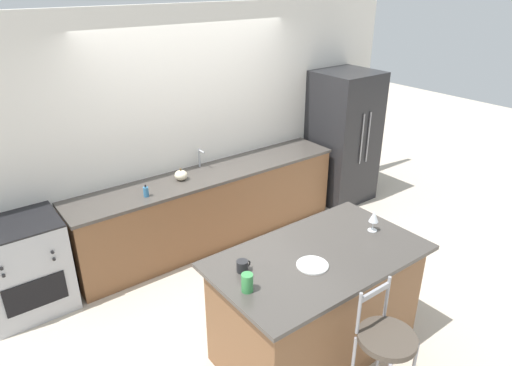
{
  "coord_description": "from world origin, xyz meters",
  "views": [
    {
      "loc": [
        -2.47,
        -3.82,
        2.97
      ],
      "look_at": [
        -0.1,
        -0.67,
        1.16
      ],
      "focal_mm": 32.0,
      "sensor_mm": 36.0,
      "label": 1
    }
  ],
  "objects_px": {
    "oven_range": "(25,267)",
    "wine_glass": "(374,217)",
    "soap_bottle": "(146,192)",
    "pumpkin_decoration": "(181,175)",
    "refrigerator": "(343,137)",
    "dinner_plate": "(312,265)",
    "tumbler_cup": "(247,283)",
    "bar_stool_near": "(384,351)",
    "coffee_mug": "(243,266)"
  },
  "relations": [
    {
      "from": "oven_range",
      "to": "wine_glass",
      "type": "height_order",
      "value": "wine_glass"
    },
    {
      "from": "soap_bottle",
      "to": "pumpkin_decoration",
      "type": "bearing_deg",
      "value": 17.68
    },
    {
      "from": "refrigerator",
      "to": "dinner_plate",
      "type": "bearing_deg",
      "value": -140.8
    },
    {
      "from": "tumbler_cup",
      "to": "soap_bottle",
      "type": "height_order",
      "value": "tumbler_cup"
    },
    {
      "from": "refrigerator",
      "to": "soap_bottle",
      "type": "relative_size",
      "value": 13.84
    },
    {
      "from": "refrigerator",
      "to": "oven_range",
      "type": "bearing_deg",
      "value": 179.1
    },
    {
      "from": "soap_bottle",
      "to": "bar_stool_near",
      "type": "bearing_deg",
      "value": -79.26
    },
    {
      "from": "dinner_plate",
      "to": "coffee_mug",
      "type": "xyz_separation_m",
      "value": [
        -0.46,
        0.26,
        0.04
      ]
    },
    {
      "from": "refrigerator",
      "to": "dinner_plate",
      "type": "height_order",
      "value": "refrigerator"
    },
    {
      "from": "coffee_mug",
      "to": "tumbler_cup",
      "type": "height_order",
      "value": "tumbler_cup"
    },
    {
      "from": "oven_range",
      "to": "pumpkin_decoration",
      "type": "height_order",
      "value": "pumpkin_decoration"
    },
    {
      "from": "pumpkin_decoration",
      "to": "dinner_plate",
      "type": "bearing_deg",
      "value": -91.05
    },
    {
      "from": "coffee_mug",
      "to": "soap_bottle",
      "type": "distance_m",
      "value": 1.73
    },
    {
      "from": "refrigerator",
      "to": "coffee_mug",
      "type": "xyz_separation_m",
      "value": [
        -2.98,
        -1.79,
        0.1
      ]
    },
    {
      "from": "bar_stool_near",
      "to": "tumbler_cup",
      "type": "xyz_separation_m",
      "value": [
        -0.63,
        0.73,
        0.42
      ]
    },
    {
      "from": "oven_range",
      "to": "soap_bottle",
      "type": "height_order",
      "value": "soap_bottle"
    },
    {
      "from": "coffee_mug",
      "to": "soap_bottle",
      "type": "height_order",
      "value": "coffee_mug"
    },
    {
      "from": "refrigerator",
      "to": "oven_range",
      "type": "height_order",
      "value": "refrigerator"
    },
    {
      "from": "tumbler_cup",
      "to": "soap_bottle",
      "type": "bearing_deg",
      "value": 86.39
    },
    {
      "from": "bar_stool_near",
      "to": "soap_bottle",
      "type": "height_order",
      "value": "bar_stool_near"
    },
    {
      "from": "coffee_mug",
      "to": "oven_range",
      "type": "bearing_deg",
      "value": 122.98
    },
    {
      "from": "bar_stool_near",
      "to": "tumbler_cup",
      "type": "height_order",
      "value": "tumbler_cup"
    },
    {
      "from": "wine_glass",
      "to": "tumbler_cup",
      "type": "bearing_deg",
      "value": -179.22
    },
    {
      "from": "pumpkin_decoration",
      "to": "refrigerator",
      "type": "bearing_deg",
      "value": -2.12
    },
    {
      "from": "pumpkin_decoration",
      "to": "tumbler_cup",
      "type": "bearing_deg",
      "value": -106.25
    },
    {
      "from": "bar_stool_near",
      "to": "soap_bottle",
      "type": "bearing_deg",
      "value": 100.74
    },
    {
      "from": "coffee_mug",
      "to": "pumpkin_decoration",
      "type": "relative_size",
      "value": 0.82
    },
    {
      "from": "dinner_plate",
      "to": "tumbler_cup",
      "type": "xyz_separation_m",
      "value": [
        -0.57,
        0.05,
        0.06
      ]
    },
    {
      "from": "dinner_plate",
      "to": "tumbler_cup",
      "type": "bearing_deg",
      "value": 174.5
    },
    {
      "from": "coffee_mug",
      "to": "bar_stool_near",
      "type": "bearing_deg",
      "value": -61.21
    },
    {
      "from": "bar_stool_near",
      "to": "refrigerator",
      "type": "bearing_deg",
      "value": 48.03
    },
    {
      "from": "tumbler_cup",
      "to": "pumpkin_decoration",
      "type": "xyz_separation_m",
      "value": [
        0.61,
        2.09,
        -0.08
      ]
    },
    {
      "from": "dinner_plate",
      "to": "pumpkin_decoration",
      "type": "distance_m",
      "value": 2.14
    },
    {
      "from": "wine_glass",
      "to": "pumpkin_decoration",
      "type": "bearing_deg",
      "value": 109.58
    },
    {
      "from": "refrigerator",
      "to": "pumpkin_decoration",
      "type": "height_order",
      "value": "refrigerator"
    },
    {
      "from": "soap_bottle",
      "to": "tumbler_cup",
      "type": "bearing_deg",
      "value": -93.61
    },
    {
      "from": "oven_range",
      "to": "bar_stool_near",
      "type": "bearing_deg",
      "value": -58.39
    },
    {
      "from": "dinner_plate",
      "to": "pumpkin_decoration",
      "type": "xyz_separation_m",
      "value": [
        0.04,
        2.14,
        -0.02
      ]
    },
    {
      "from": "dinner_plate",
      "to": "tumbler_cup",
      "type": "relative_size",
      "value": 1.78
    },
    {
      "from": "bar_stool_near",
      "to": "wine_glass",
      "type": "height_order",
      "value": "wine_glass"
    },
    {
      "from": "oven_range",
      "to": "coffee_mug",
      "type": "distance_m",
      "value": 2.27
    },
    {
      "from": "oven_range",
      "to": "tumbler_cup",
      "type": "bearing_deg",
      "value": -62.07
    },
    {
      "from": "tumbler_cup",
      "to": "oven_range",
      "type": "bearing_deg",
      "value": 117.93
    },
    {
      "from": "coffee_mug",
      "to": "wine_glass",
      "type": "bearing_deg",
      "value": -8.78
    },
    {
      "from": "pumpkin_decoration",
      "to": "oven_range",
      "type": "bearing_deg",
      "value": -179.12
    },
    {
      "from": "oven_range",
      "to": "pumpkin_decoration",
      "type": "xyz_separation_m",
      "value": [
        1.7,
        0.03,
        0.48
      ]
    },
    {
      "from": "bar_stool_near",
      "to": "oven_range",
      "type": "bearing_deg",
      "value": 121.61
    },
    {
      "from": "bar_stool_near",
      "to": "pumpkin_decoration",
      "type": "bearing_deg",
      "value": 90.39
    },
    {
      "from": "oven_range",
      "to": "dinner_plate",
      "type": "distance_m",
      "value": 2.74
    },
    {
      "from": "bar_stool_near",
      "to": "coffee_mug",
      "type": "xyz_separation_m",
      "value": [
        -0.52,
        0.94,
        0.39
      ]
    }
  ]
}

